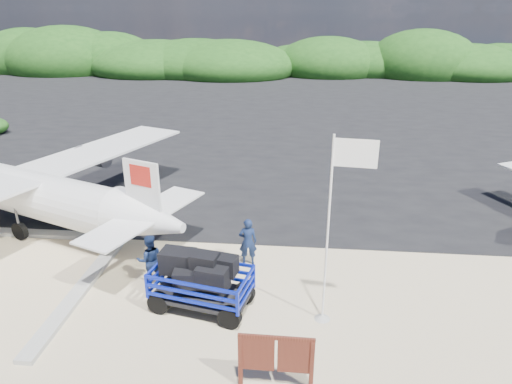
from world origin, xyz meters
TOP-DOWN VIEW (x-y plane):
  - ground at (0.00, 0.00)m, footprint 160.00×160.00m
  - asphalt_apron at (0.00, 30.00)m, footprint 90.00×50.00m
  - vegetation_band at (0.00, 55.00)m, footprint 124.00×8.00m
  - baggage_cart at (-0.37, 0.88)m, footprint 3.51×2.47m
  - flagpole at (3.29, 0.67)m, footprint 1.18×0.60m
  - crew_a at (0.74, 3.62)m, footprint 0.69×0.49m
  - crew_b at (-2.34, 2.08)m, footprint 1.05×0.94m
  - aircraft_large at (10.01, 24.12)m, footprint 21.52×21.52m
  - aircraft_small at (-8.18, 35.35)m, footprint 10.03×10.03m

SIDE VIEW (x-z plane):
  - ground at x=0.00m, z-range 0.00..0.00m
  - asphalt_apron at x=0.00m, z-range -0.02..0.02m
  - vegetation_band at x=0.00m, z-range -2.20..2.20m
  - baggage_cart at x=-0.37m, z-range -0.80..0.80m
  - flagpole at x=3.29m, z-range -2.82..2.82m
  - aircraft_large at x=10.01m, z-range -2.49..2.49m
  - aircraft_small at x=-8.18m, z-range -1.36..1.36m
  - crew_b at x=-2.34m, z-range 0.00..1.76m
  - crew_a at x=0.74m, z-range 0.00..1.78m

